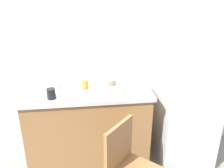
{
  "coord_description": "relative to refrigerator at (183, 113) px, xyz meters",
  "views": [
    {
      "loc": [
        -0.13,
        -1.55,
        1.88
      ],
      "look_at": [
        0.14,
        0.6,
        0.98
      ],
      "focal_mm": 38.15,
      "sensor_mm": 36.0,
      "label": 1
    }
  ],
  "objects": [
    {
      "name": "refrigerator",
      "position": [
        0.0,
        0.0,
        0.0
      ],
      "size": [
        0.57,
        0.63,
        1.16
      ],
      "primitive_type": "cube",
      "color": "silver",
      "rests_on": "ground_plane"
    },
    {
      "name": "back_wall",
      "position": [
        -0.94,
        0.36,
        0.72
      ],
      "size": [
        4.8,
        0.1,
        2.6
      ],
      "primitive_type": "cube",
      "color": "white",
      "rests_on": "ground_plane"
    },
    {
      "name": "faucet",
      "position": [
        -1.06,
        0.26,
        0.5
      ],
      "size": [
        0.02,
        0.02,
        0.29
      ],
      "primitive_type": "cylinder",
      "color": "#B7B7BC",
      "rests_on": "countertop"
    },
    {
      "name": "cabinet_base",
      "position": [
        -1.05,
        0.01,
        -0.13
      ],
      "size": [
        1.22,
        0.6,
        0.89
      ],
      "primitive_type": "cube",
      "color": "olive",
      "rests_on": "ground_plane"
    },
    {
      "name": "cup_orange",
      "position": [
        -1.07,
        -0.01,
        0.4
      ],
      "size": [
        0.07,
        0.07,
        0.09
      ],
      "primitive_type": "cylinder",
      "color": "orange",
      "rests_on": "countertop"
    },
    {
      "name": "countertop",
      "position": [
        -1.05,
        0.01,
        0.33
      ],
      "size": [
        1.26,
        0.64,
        0.04
      ],
      "primitive_type": "cube",
      "color": "#B7B7BC",
      "rests_on": "cabinet_base"
    },
    {
      "name": "dish_tray",
      "position": [
        -1.46,
        0.08,
        0.38
      ],
      "size": [
        0.28,
        0.2,
        0.05
      ],
      "primitive_type": "cube",
      "color": "white",
      "rests_on": "countertop"
    },
    {
      "name": "cup_black",
      "position": [
        -1.37,
        -0.19,
        0.4
      ],
      "size": [
        0.08,
        0.08,
        0.1
      ],
      "primitive_type": "cylinder",
      "color": "black",
      "rests_on": "countertop"
    },
    {
      "name": "terracotta_bowl",
      "position": [
        -0.83,
        0.08,
        0.38
      ],
      "size": [
        0.16,
        0.16,
        0.06
      ],
      "primitive_type": "cylinder",
      "color": "gray",
      "rests_on": "countertop"
    }
  ]
}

